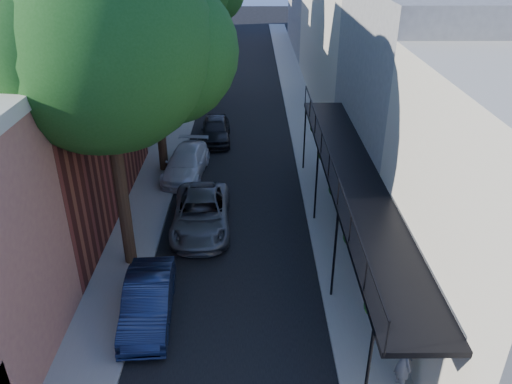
{
  "coord_description": "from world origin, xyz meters",
  "views": [
    {
      "loc": [
        0.65,
        -5.15,
        10.94
      ],
      "look_at": [
        0.81,
        10.29,
        2.8
      ],
      "focal_mm": 35.0,
      "sensor_mm": 36.0,
      "label": 1
    }
  ],
  "objects_px": {
    "parked_car_e": "(216,130)",
    "pedestrian": "(404,363)",
    "parked_car_c": "(201,214)",
    "oak_near": "(118,44)",
    "oak_mid": "(161,27)",
    "parked_car_d": "(186,163)",
    "parked_car_b": "(148,301)"
  },
  "relations": [
    {
      "from": "parked_car_e",
      "to": "pedestrian",
      "type": "height_order",
      "value": "pedestrian"
    },
    {
      "from": "parked_car_e",
      "to": "pedestrian",
      "type": "relative_size",
      "value": 2.4
    },
    {
      "from": "parked_car_c",
      "to": "oak_near",
      "type": "bearing_deg",
      "value": -134.45
    },
    {
      "from": "parked_car_c",
      "to": "parked_car_e",
      "type": "bearing_deg",
      "value": 87.83
    },
    {
      "from": "oak_mid",
      "to": "parked_car_c",
      "type": "relative_size",
      "value": 2.05
    },
    {
      "from": "oak_near",
      "to": "parked_car_c",
      "type": "xyz_separation_m",
      "value": [
        1.97,
        2.16,
        -7.19
      ]
    },
    {
      "from": "oak_near",
      "to": "parked_car_c",
      "type": "height_order",
      "value": "oak_near"
    },
    {
      "from": "oak_near",
      "to": "oak_mid",
      "type": "bearing_deg",
      "value": 90.37
    },
    {
      "from": "oak_near",
      "to": "parked_car_d",
      "type": "height_order",
      "value": "oak_near"
    },
    {
      "from": "oak_mid",
      "to": "parked_car_c",
      "type": "xyz_separation_m",
      "value": [
        2.02,
        -5.81,
        -6.37
      ]
    },
    {
      "from": "oak_near",
      "to": "pedestrian",
      "type": "height_order",
      "value": "oak_near"
    },
    {
      "from": "parked_car_e",
      "to": "pedestrian",
      "type": "distance_m",
      "value": 18.85
    },
    {
      "from": "parked_car_e",
      "to": "parked_car_b",
      "type": "bearing_deg",
      "value": -97.11
    },
    {
      "from": "parked_car_e",
      "to": "parked_car_d",
      "type": "bearing_deg",
      "value": -107.17
    },
    {
      "from": "oak_mid",
      "to": "parked_car_c",
      "type": "bearing_deg",
      "value": -70.83
    },
    {
      "from": "parked_car_b",
      "to": "pedestrian",
      "type": "bearing_deg",
      "value": -25.47
    },
    {
      "from": "parked_car_e",
      "to": "parked_car_c",
      "type": "bearing_deg",
      "value": -92.54
    },
    {
      "from": "parked_car_d",
      "to": "oak_mid",
      "type": "bearing_deg",
      "value": 142.64
    },
    {
      "from": "parked_car_b",
      "to": "parked_car_d",
      "type": "distance_m",
      "value": 10.42
    },
    {
      "from": "parked_car_b",
      "to": "parked_car_c",
      "type": "relative_size",
      "value": 0.82
    },
    {
      "from": "parked_car_c",
      "to": "parked_car_b",
      "type": "bearing_deg",
      "value": -104.79
    },
    {
      "from": "oak_mid",
      "to": "parked_car_d",
      "type": "xyz_separation_m",
      "value": [
        0.82,
        -0.75,
        -6.4
      ]
    },
    {
      "from": "parked_car_b",
      "to": "parked_car_c",
      "type": "height_order",
      "value": "parked_car_c"
    },
    {
      "from": "parked_car_b",
      "to": "parked_car_d",
      "type": "xyz_separation_m",
      "value": [
        0.0,
        10.42,
        -0.01
      ]
    },
    {
      "from": "oak_near",
      "to": "parked_car_d",
      "type": "xyz_separation_m",
      "value": [
        0.77,
        7.22,
        -7.22
      ]
    },
    {
      "from": "oak_near",
      "to": "oak_mid",
      "type": "xyz_separation_m",
      "value": [
        -0.05,
        7.97,
        -0.82
      ]
    },
    {
      "from": "oak_near",
      "to": "parked_car_c",
      "type": "distance_m",
      "value": 7.76
    },
    {
      "from": "parked_car_c",
      "to": "pedestrian",
      "type": "bearing_deg",
      "value": -56.04
    },
    {
      "from": "parked_car_b",
      "to": "parked_car_c",
      "type": "distance_m",
      "value": 5.49
    },
    {
      "from": "parked_car_d",
      "to": "pedestrian",
      "type": "distance_m",
      "value": 15.1
    },
    {
      "from": "parked_car_d",
      "to": "pedestrian",
      "type": "relative_size",
      "value": 2.69
    },
    {
      "from": "parked_car_c",
      "to": "parked_car_d",
      "type": "xyz_separation_m",
      "value": [
        -1.2,
        5.05,
        -0.03
      ]
    }
  ]
}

